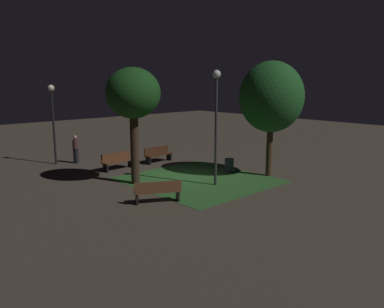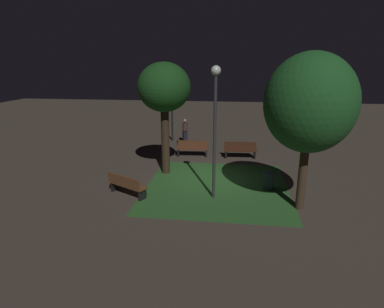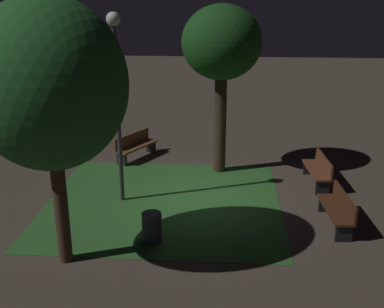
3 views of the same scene
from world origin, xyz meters
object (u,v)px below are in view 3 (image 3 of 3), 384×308
at_px(bench_lawn_edge, 135,145).
at_px(lamp_post_near_wall, 116,79).
at_px(tree_left_canopy, 49,86).
at_px(trash_bin, 152,227).
at_px(bench_corner, 338,208).
at_px(bench_front_right, 319,169).
at_px(tree_near_wall, 222,45).

bearing_deg(bench_lawn_edge, lamp_post_near_wall, -175.39).
relative_size(tree_left_canopy, trash_bin, 7.68).
bearing_deg(bench_corner, bench_front_right, 0.00).
bearing_deg(bench_lawn_edge, tree_left_canopy, 177.52).
bearing_deg(tree_left_canopy, tree_near_wall, -29.63).
relative_size(bench_corner, lamp_post_near_wall, 0.36).
height_order(bench_corner, tree_near_wall, tree_near_wall).
xyz_separation_m(bench_lawn_edge, trash_bin, (-5.74, -1.47, -0.12)).
bearing_deg(tree_left_canopy, bench_corner, -71.65).
bearing_deg(trash_bin, bench_corner, -76.00).
xyz_separation_m(bench_lawn_edge, tree_near_wall, (-0.99, -2.95, 3.54)).
height_order(tree_near_wall, trash_bin, tree_near_wall).
distance_m(bench_lawn_edge, tree_left_canopy, 7.51).
bearing_deg(tree_left_canopy, bench_lawn_edge, -2.48).
bearing_deg(bench_front_right, tree_near_wall, 73.14).
distance_m(tree_near_wall, lamp_post_near_wall, 3.71).
height_order(bench_lawn_edge, tree_left_canopy, tree_left_canopy).
xyz_separation_m(tree_near_wall, lamp_post_near_wall, (-2.49, 2.67, -0.61)).
bearing_deg(bench_front_right, lamp_post_near_wall, 105.54).
relative_size(tree_near_wall, lamp_post_near_wall, 1.03).
bearing_deg(bench_front_right, trash_bin, 130.49).
distance_m(bench_lawn_edge, lamp_post_near_wall, 4.56).
height_order(bench_corner, bench_front_right, same).
relative_size(bench_lawn_edge, tree_left_canopy, 0.32).
bearing_deg(trash_bin, bench_lawn_edge, 14.37).
bearing_deg(bench_corner, lamp_post_near_wall, 78.71).
xyz_separation_m(bench_corner, lamp_post_near_wall, (1.13, 5.68, 2.93)).
bearing_deg(lamp_post_near_wall, bench_front_right, -74.46).
bearing_deg(lamp_post_near_wall, bench_corner, -101.29).
relative_size(lamp_post_near_wall, trash_bin, 7.02).
relative_size(bench_corner, trash_bin, 2.52).
bearing_deg(bench_corner, trash_bin, 104.00).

